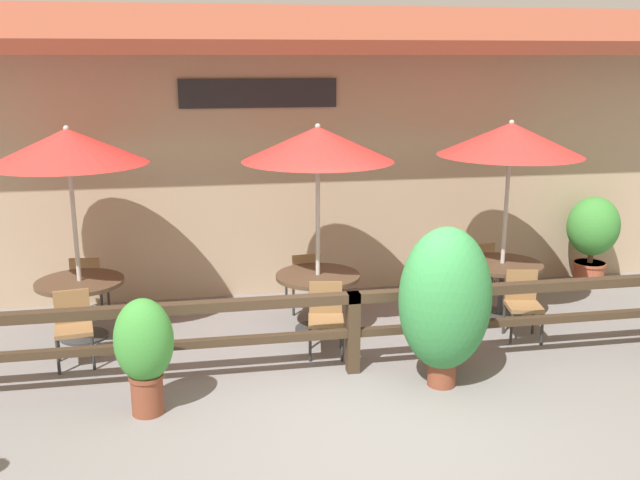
{
  "coord_description": "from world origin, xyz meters",
  "views": [
    {
      "loc": [
        -1.72,
        -6.29,
        3.49
      ],
      "look_at": [
        -0.3,
        1.52,
        1.45
      ],
      "focal_mm": 40.0,
      "sensor_mm": 36.0,
      "label": 1
    }
  ],
  "objects_px": {
    "potted_plant_small_flowering": "(593,233)",
    "dining_table_near": "(81,292)",
    "chair_middle_wallside": "(304,278)",
    "patio_umbrella_near": "(68,147)",
    "chair_near_wallside": "(89,282)",
    "chair_far_streetside": "(523,301)",
    "dining_table_far": "(502,273)",
    "chair_far_wallside": "(477,267)",
    "patio_umbrella_far": "(511,139)",
    "patio_umbrella_middle": "(318,144)",
    "potted_plant_corner_fern": "(144,348)",
    "chair_middle_streetside": "(326,315)",
    "chair_near_streetside": "(73,324)",
    "dining_table_middle": "(318,285)",
    "potted_plant_broad_leaf": "(445,301)"
  },
  "relations": [
    {
      "from": "chair_middle_wallside",
      "to": "potted_plant_small_flowering",
      "type": "height_order",
      "value": "potted_plant_small_flowering"
    },
    {
      "from": "patio_umbrella_middle",
      "to": "chair_far_streetside",
      "type": "xyz_separation_m",
      "value": [
        2.52,
        -0.72,
        -1.96
      ]
    },
    {
      "from": "dining_table_far",
      "to": "chair_far_wallside",
      "type": "relative_size",
      "value": 1.26
    },
    {
      "from": "patio_umbrella_middle",
      "to": "potted_plant_small_flowering",
      "type": "distance_m",
      "value": 4.98
    },
    {
      "from": "chair_near_streetside",
      "to": "chair_near_wallside",
      "type": "bearing_deg",
      "value": 82.31
    },
    {
      "from": "chair_middle_wallside",
      "to": "chair_near_streetside",
      "type": "bearing_deg",
      "value": 16.17
    },
    {
      "from": "patio_umbrella_far",
      "to": "potted_plant_corner_fern",
      "type": "xyz_separation_m",
      "value": [
        -4.67,
        -1.98,
        -1.75
      ]
    },
    {
      "from": "patio_umbrella_far",
      "to": "chair_far_wallside",
      "type": "bearing_deg",
      "value": 92.32
    },
    {
      "from": "chair_middle_wallside",
      "to": "dining_table_far",
      "type": "bearing_deg",
      "value": 158.16
    },
    {
      "from": "chair_near_wallside",
      "to": "chair_near_streetside",
      "type": "bearing_deg",
      "value": 98.45
    },
    {
      "from": "potted_plant_small_flowering",
      "to": "dining_table_near",
      "type": "bearing_deg",
      "value": -173.39
    },
    {
      "from": "dining_table_near",
      "to": "potted_plant_small_flowering",
      "type": "distance_m",
      "value": 7.63
    },
    {
      "from": "potted_plant_broad_leaf",
      "to": "chair_middle_streetside",
      "type": "bearing_deg",
      "value": 134.84
    },
    {
      "from": "chair_far_wallside",
      "to": "potted_plant_corner_fern",
      "type": "bearing_deg",
      "value": 19.7
    },
    {
      "from": "chair_near_wallside",
      "to": "dining_table_middle",
      "type": "xyz_separation_m",
      "value": [
        3.02,
        -1.1,
        0.13
      ]
    },
    {
      "from": "dining_table_near",
      "to": "chair_middle_wallside",
      "type": "height_order",
      "value": "chair_middle_wallside"
    },
    {
      "from": "chair_near_streetside",
      "to": "patio_umbrella_far",
      "type": "height_order",
      "value": "patio_umbrella_far"
    },
    {
      "from": "potted_plant_corner_fern",
      "to": "chair_near_wallside",
      "type": "bearing_deg",
      "value": 107.06
    },
    {
      "from": "chair_middle_streetside",
      "to": "potted_plant_corner_fern",
      "type": "relative_size",
      "value": 0.71
    },
    {
      "from": "dining_table_middle",
      "to": "potted_plant_broad_leaf",
      "type": "distance_m",
      "value": 2.15
    },
    {
      "from": "dining_table_near",
      "to": "potted_plant_small_flowering",
      "type": "relative_size",
      "value": 0.78
    },
    {
      "from": "chair_far_streetside",
      "to": "patio_umbrella_middle",
      "type": "bearing_deg",
      "value": 174.84
    },
    {
      "from": "chair_far_streetside",
      "to": "chair_near_wallside",
      "type": "bearing_deg",
      "value": 172.57
    },
    {
      "from": "dining_table_middle",
      "to": "potted_plant_broad_leaf",
      "type": "height_order",
      "value": "potted_plant_broad_leaf"
    },
    {
      "from": "patio_umbrella_near",
      "to": "chair_near_wallside",
      "type": "bearing_deg",
      "value": 91.01
    },
    {
      "from": "chair_middle_wallside",
      "to": "chair_far_streetside",
      "type": "bearing_deg",
      "value": 143.03
    },
    {
      "from": "patio_umbrella_near",
      "to": "patio_umbrella_far",
      "type": "xyz_separation_m",
      "value": [
        5.58,
        -0.22,
        0.0
      ]
    },
    {
      "from": "chair_near_wallside",
      "to": "chair_middle_streetside",
      "type": "xyz_separation_m",
      "value": [
        2.98,
        -1.85,
        0.0
      ]
    },
    {
      "from": "dining_table_middle",
      "to": "potted_plant_corner_fern",
      "type": "xyz_separation_m",
      "value": [
        -2.09,
        -1.92,
        0.08
      ]
    },
    {
      "from": "potted_plant_small_flowering",
      "to": "patio_umbrella_far",
      "type": "bearing_deg",
      "value": -151.19
    },
    {
      "from": "chair_middle_wallside",
      "to": "patio_umbrella_middle",
      "type": "bearing_deg",
      "value": 87.59
    },
    {
      "from": "patio_umbrella_far",
      "to": "potted_plant_broad_leaf",
      "type": "relative_size",
      "value": 1.52
    },
    {
      "from": "chair_far_streetside",
      "to": "potted_plant_corner_fern",
      "type": "height_order",
      "value": "potted_plant_corner_fern"
    },
    {
      "from": "patio_umbrella_middle",
      "to": "dining_table_near",
      "type": "bearing_deg",
      "value": 174.56
    },
    {
      "from": "chair_middle_streetside",
      "to": "chair_far_streetside",
      "type": "height_order",
      "value": "same"
    },
    {
      "from": "potted_plant_small_flowering",
      "to": "chair_far_streetside",
      "type": "bearing_deg",
      "value": -137.49
    },
    {
      "from": "dining_table_far",
      "to": "patio_umbrella_far",
      "type": "bearing_deg",
      "value": 0.0
    },
    {
      "from": "patio_umbrella_middle",
      "to": "chair_middle_streetside",
      "type": "relative_size",
      "value": 3.12
    },
    {
      "from": "dining_table_near",
      "to": "dining_table_far",
      "type": "relative_size",
      "value": 1.0
    },
    {
      "from": "dining_table_far",
      "to": "chair_far_wallside",
      "type": "distance_m",
      "value": 0.8
    },
    {
      "from": "patio_umbrella_middle",
      "to": "potted_plant_corner_fern",
      "type": "xyz_separation_m",
      "value": [
        -2.09,
        -1.92,
        -1.75
      ]
    },
    {
      "from": "patio_umbrella_near",
      "to": "chair_far_streetside",
      "type": "height_order",
      "value": "patio_umbrella_near"
    },
    {
      "from": "patio_umbrella_middle",
      "to": "chair_middle_streetside",
      "type": "bearing_deg",
      "value": -92.81
    },
    {
      "from": "chair_near_streetside",
      "to": "potted_plant_corner_fern",
      "type": "bearing_deg",
      "value": -66.2
    },
    {
      "from": "chair_far_streetside",
      "to": "chair_far_wallside",
      "type": "distance_m",
      "value": 1.57
    },
    {
      "from": "chair_middle_wallside",
      "to": "chair_far_streetside",
      "type": "xyz_separation_m",
      "value": [
        2.58,
        -1.46,
        0.0
      ]
    },
    {
      "from": "chair_near_wallside",
      "to": "potted_plant_broad_leaf",
      "type": "relative_size",
      "value": 0.49
    },
    {
      "from": "patio_umbrella_far",
      "to": "chair_near_wallside",
      "type": "bearing_deg",
      "value": 169.54
    },
    {
      "from": "chair_middle_streetside",
      "to": "patio_umbrella_far",
      "type": "xyz_separation_m",
      "value": [
        2.61,
        0.81,
        1.96
      ]
    },
    {
      "from": "dining_table_middle",
      "to": "potted_plant_small_flowering",
      "type": "height_order",
      "value": "potted_plant_small_flowering"
    }
  ]
}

